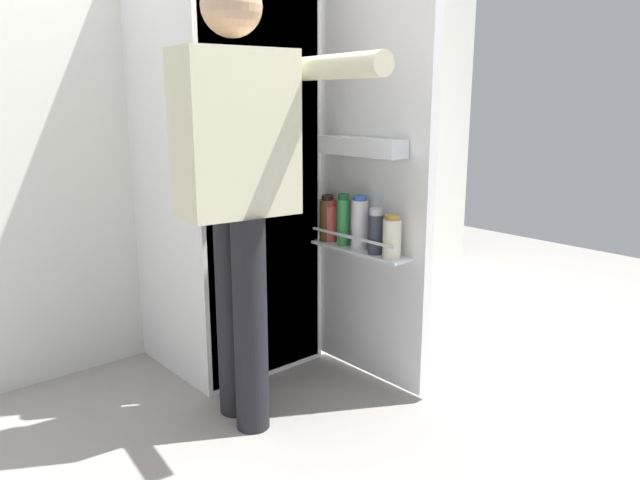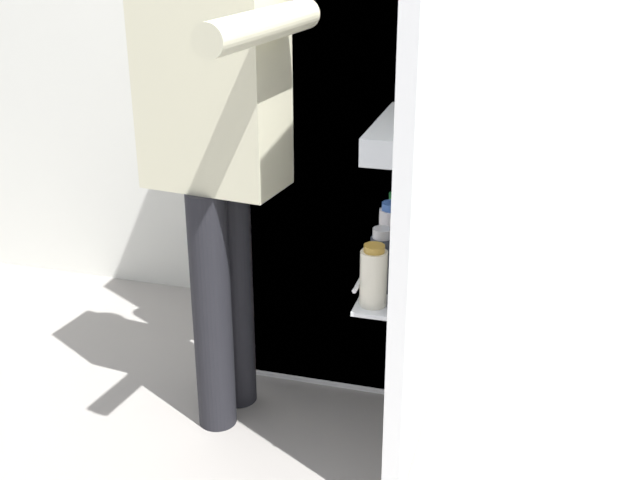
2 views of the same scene
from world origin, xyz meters
name	(u,v)px [view 2 (image 2 of 2)]	position (x,y,z in m)	size (l,w,h in m)	color
ground_plane	(310,427)	(0.00, 0.00, 0.00)	(6.51, 6.51, 0.00)	gray
refrigerator	(358,117)	(0.03, 0.49, 0.89)	(0.65, 1.17, 1.79)	white
person	(218,136)	(-0.27, 0.02, 0.93)	(0.51, 0.72, 1.56)	black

